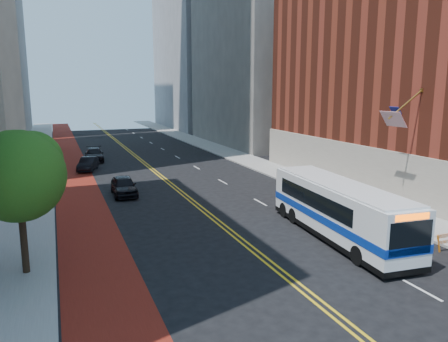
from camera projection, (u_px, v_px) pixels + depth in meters
name	position (u px, v px, depth m)	size (l,w,h in m)	color
ground	(302.00, 289.00, 19.08)	(160.00, 160.00, 0.00)	black
sidewalk_left	(31.00, 178.00, 42.23)	(4.00, 140.00, 0.15)	gray
sidewalk_right	(255.00, 163.00, 50.81)	(4.00, 140.00, 0.15)	gray
bus_lane_paint	(74.00, 176.00, 43.63)	(3.60, 140.00, 0.01)	#63170E
center_line_inner	(152.00, 171.00, 46.47)	(0.14, 140.00, 0.01)	gold
center_line_outer	(155.00, 170.00, 46.60)	(0.14, 140.00, 0.01)	gold
lane_dashes	(177.00, 157.00, 55.57)	(0.14, 98.20, 0.01)	silver
midrise_right_near	(272.00, 14.00, 67.49)	(18.00, 26.00, 40.00)	slate
construction_barriers	(414.00, 227.00, 25.53)	(1.42, 10.91, 1.00)	orange
street_tree	(19.00, 172.00, 19.67)	(4.20, 4.20, 6.70)	black
transit_bus	(337.00, 209.00, 25.42)	(3.51, 12.17, 3.30)	silver
car_a	(124.00, 186.00, 35.71)	(1.86, 4.62, 1.58)	black
car_b	(88.00, 164.00, 46.41)	(1.50, 4.30, 1.42)	black
car_c	(94.00, 155.00, 52.54)	(2.15, 5.28, 1.53)	black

